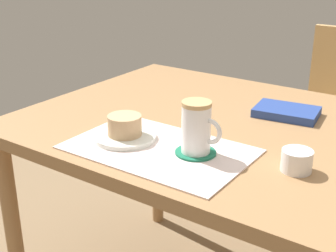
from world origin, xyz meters
TOP-DOWN VIEW (x-y plane):
  - dining_table at (0.00, 0.00)m, footprint 1.14×0.87m
  - placemat at (-0.05, -0.26)m, footprint 0.45×0.29m
  - pastry_plate at (-0.15, -0.26)m, footprint 0.16×0.16m
  - pastry at (-0.15, -0.26)m, footprint 0.09×0.09m
  - coffee_coaster at (0.04, -0.23)m, footprint 0.10×0.10m
  - coffee_mug at (0.05, -0.23)m, footprint 0.10×0.07m
  - sugar_bowl at (0.27, -0.17)m, footprint 0.07×0.07m
  - small_book at (0.12, 0.15)m, footprint 0.19×0.15m

SIDE VIEW (x-z plane):
  - dining_table at x=0.00m, z-range 0.28..1.00m
  - placemat at x=-0.05m, z-range 0.71..0.72m
  - coffee_coaster at x=0.04m, z-range 0.72..0.72m
  - pastry_plate at x=-0.15m, z-range 0.72..0.73m
  - small_book at x=0.12m, z-range 0.71..0.74m
  - sugar_bowl at x=0.27m, z-range 0.71..0.76m
  - pastry at x=-0.15m, z-range 0.73..0.78m
  - coffee_mug at x=0.05m, z-range 0.72..0.85m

